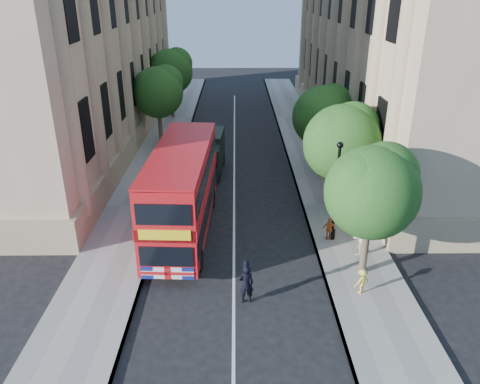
{
  "coord_description": "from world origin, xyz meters",
  "views": [
    {
      "loc": [
        0.1,
        -14.8,
        12.0
      ],
      "look_at": [
        0.32,
        6.98,
        2.3
      ],
      "focal_mm": 35.0,
      "sensor_mm": 36.0,
      "label": 1
    }
  ],
  "objects_px": {
    "lamp_post": "(336,196)",
    "woman_pedestrian": "(360,237)",
    "box_van": "(208,154)",
    "police_constable": "(246,284)",
    "double_decker_bus": "(182,189)"
  },
  "relations": [
    {
      "from": "box_van",
      "to": "police_constable",
      "type": "height_order",
      "value": "box_van"
    },
    {
      "from": "double_decker_bus",
      "to": "woman_pedestrian",
      "type": "distance_m",
      "value": 9.04
    },
    {
      "from": "box_van",
      "to": "woman_pedestrian",
      "type": "relative_size",
      "value": 2.64
    },
    {
      "from": "woman_pedestrian",
      "to": "lamp_post",
      "type": "bearing_deg",
      "value": -87.85
    },
    {
      "from": "box_van",
      "to": "woman_pedestrian",
      "type": "height_order",
      "value": "box_van"
    },
    {
      "from": "lamp_post",
      "to": "woman_pedestrian",
      "type": "xyz_separation_m",
      "value": [
        1.02,
        -1.46,
        -1.47
      ]
    },
    {
      "from": "double_decker_bus",
      "to": "police_constable",
      "type": "xyz_separation_m",
      "value": [
        3.1,
        -5.85,
        -1.65
      ]
    },
    {
      "from": "box_van",
      "to": "lamp_post",
      "type": "bearing_deg",
      "value": -50.65
    },
    {
      "from": "lamp_post",
      "to": "double_decker_bus",
      "type": "relative_size",
      "value": 0.52
    },
    {
      "from": "lamp_post",
      "to": "woman_pedestrian",
      "type": "bearing_deg",
      "value": -55.18
    },
    {
      "from": "double_decker_bus",
      "to": "box_van",
      "type": "relative_size",
      "value": 2.04
    },
    {
      "from": "lamp_post",
      "to": "double_decker_bus",
      "type": "bearing_deg",
      "value": 173.59
    },
    {
      "from": "double_decker_bus",
      "to": "woman_pedestrian",
      "type": "xyz_separation_m",
      "value": [
        8.62,
        -2.32,
        -1.47
      ]
    },
    {
      "from": "lamp_post",
      "to": "police_constable",
      "type": "distance_m",
      "value": 6.92
    },
    {
      "from": "double_decker_bus",
      "to": "woman_pedestrian",
      "type": "bearing_deg",
      "value": -12.5
    }
  ]
}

